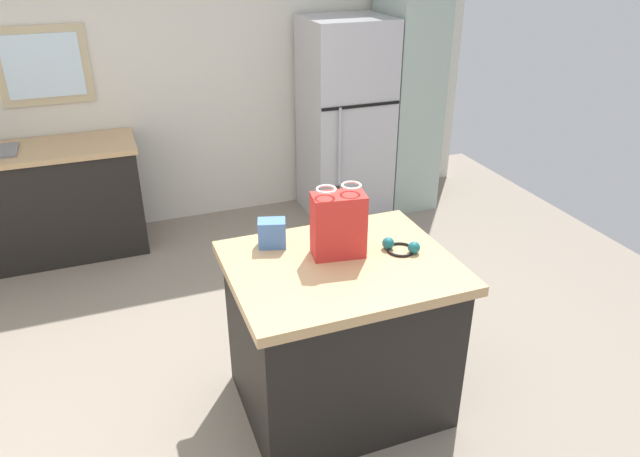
{
  "coord_description": "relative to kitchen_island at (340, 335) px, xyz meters",
  "views": [
    {
      "loc": [
        -0.79,
        -2.51,
        2.4
      ],
      "look_at": [
        0.23,
        0.17,
        0.96
      ],
      "focal_mm": 33.38,
      "sensor_mm": 36.0,
      "label": 1
    }
  ],
  "objects": [
    {
      "name": "bottle",
      "position": [
        0.12,
        0.36,
        0.57
      ],
      "size": [
        0.06,
        0.06,
        0.26
      ],
      "color": "white",
      "rests_on": "kitchen_island"
    },
    {
      "name": "refrigerator",
      "position": [
        1.03,
        2.38,
        0.42
      ],
      "size": [
        0.72,
        0.7,
        1.75
      ],
      "color": "#B7B7BC",
      "rests_on": "ground"
    },
    {
      "name": "kitchen_island",
      "position": [
        0.0,
        0.0,
        0.0
      ],
      "size": [
        1.12,
        0.91,
        0.91
      ],
      "color": "black",
      "rests_on": "ground"
    },
    {
      "name": "tall_cabinet",
      "position": [
        1.64,
        2.38,
        0.68
      ],
      "size": [
        0.46,
        0.63,
        2.28
      ],
      "color": "#9EB2A8",
      "rests_on": "ground"
    },
    {
      "name": "ear_defenders",
      "position": [
        0.34,
        0.0,
        0.47
      ],
      "size": [
        0.21,
        0.21,
        0.06
      ],
      "color": "black",
      "rests_on": "kitchen_island"
    },
    {
      "name": "sink_counter",
      "position": [
        -1.6,
        2.42,
        0.01
      ],
      "size": [
        1.62,
        0.62,
        1.09
      ],
      "color": "black",
      "rests_on": "ground"
    },
    {
      "name": "back_wall",
      "position": [
        -0.24,
        2.79,
        0.88
      ],
      "size": [
        5.25,
        0.13,
        2.67
      ],
      "color": "silver",
      "rests_on": "ground"
    },
    {
      "name": "ground",
      "position": [
        -0.23,
        0.13,
        -0.46
      ],
      "size": [
        6.38,
        6.38,
        0.0
      ],
      "primitive_type": "plane",
      "color": "gray"
    },
    {
      "name": "small_box",
      "position": [
        -0.27,
        0.29,
        0.52
      ],
      "size": [
        0.17,
        0.14,
        0.15
      ],
      "primitive_type": "cube",
      "rotation": [
        0.0,
        0.0,
        -0.29
      ],
      "color": "#4775B7",
      "rests_on": "kitchen_island"
    },
    {
      "name": "shopping_bag",
      "position": [
        0.02,
        0.08,
        0.62
      ],
      "size": [
        0.28,
        0.18,
        0.38
      ],
      "color": "red",
      "rests_on": "kitchen_island"
    }
  ]
}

